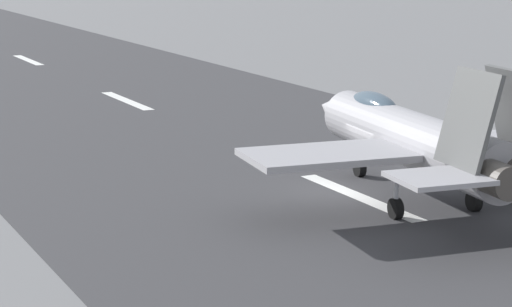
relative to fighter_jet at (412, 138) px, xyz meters
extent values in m
plane|color=slate|center=(2.54, 1.31, -2.51)|extent=(400.00, 400.00, 0.00)
cube|color=#373739|center=(2.54, 1.31, -2.50)|extent=(240.00, 26.00, 0.02)
cube|color=white|center=(1.55, 1.31, -2.49)|extent=(8.00, 0.70, 0.00)
cube|color=white|center=(28.46, 1.31, -2.49)|extent=(8.00, 0.70, 0.00)
cube|color=white|center=(53.24, 1.31, -2.49)|extent=(8.00, 0.70, 0.00)
cylinder|color=#9F9DA2|center=(-0.11, 0.01, -0.07)|extent=(12.17, 3.61, 2.08)
cone|color=#9F9DA2|center=(7.21, -0.93, -0.07)|extent=(2.97, 2.11, 1.77)
ellipsoid|color=#3F5160|center=(3.24, -0.42, 0.71)|extent=(3.71, 1.55, 1.10)
cylinder|color=#47423D|center=(-6.15, 1.35, -0.07)|extent=(2.32, 1.37, 1.10)
cube|color=#9F9DA2|center=(-0.60, 4.04, -0.17)|extent=(4.11, 6.17, 0.24)
cube|color=#9F9DA2|center=(-5.91, 3.19, 0.03)|extent=(2.74, 3.09, 0.16)
cube|color=#545555|center=(-5.19, 1.58, 1.63)|extent=(2.70, 1.27, 3.14)
cylinder|color=silver|center=(4.46, -0.58, -1.81)|extent=(0.18, 0.18, 1.40)
cylinder|color=black|center=(4.46, -0.58, -2.13)|extent=(0.79, 0.40, 0.76)
cylinder|color=silver|center=(-1.69, 1.83, -1.81)|extent=(0.18, 0.18, 1.40)
cylinder|color=black|center=(-1.69, 1.83, -2.13)|extent=(0.79, 0.40, 0.76)
cylinder|color=silver|center=(-2.10, -1.34, -1.81)|extent=(0.18, 0.18, 1.40)
cylinder|color=black|center=(-2.10, -1.34, -2.13)|extent=(0.79, 0.40, 0.76)
cube|color=#1E2338|center=(15.19, -8.20, -2.07)|extent=(0.24, 0.36, 0.89)
cube|color=yellow|center=(15.19, -8.20, -1.41)|extent=(0.50, 0.39, 0.60)
sphere|color=tan|center=(15.19, -8.20, -0.95)|extent=(0.22, 0.22, 0.22)
cylinder|color=yellow|center=(15.48, -8.28, -1.45)|extent=(0.10, 0.10, 0.57)
cylinder|color=yellow|center=(14.90, -8.12, -1.45)|extent=(0.10, 0.10, 0.57)
cone|color=orange|center=(20.70, -11.29, -2.24)|extent=(0.44, 0.44, 0.55)
camera|label=1|loc=(-30.01, 21.66, 7.12)|focal=69.72mm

